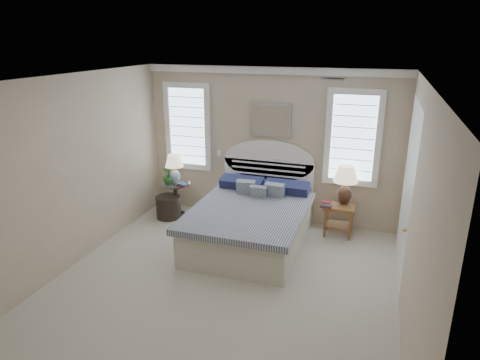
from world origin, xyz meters
name	(u,v)px	position (x,y,z in m)	size (l,w,h in m)	color
floor	(220,288)	(0.00, 0.00, 0.00)	(4.50, 5.00, 0.01)	#B8B19D
ceiling	(216,80)	(0.00, 0.00, 2.70)	(4.50, 5.00, 0.01)	white
wall_back	(270,146)	(0.00, 2.50, 1.35)	(4.50, 0.02, 2.70)	beige
wall_left	(66,175)	(-2.25, 0.00, 1.35)	(0.02, 5.00, 2.70)	beige
wall_right	(415,216)	(2.25, 0.00, 1.35)	(0.02, 5.00, 2.70)	beige
crown_molding	(271,70)	(0.00, 2.46, 2.64)	(4.50, 0.08, 0.12)	white
hvac_vent	(333,79)	(1.20, 0.80, 2.68)	(0.30, 0.20, 0.02)	#B2B2B2
switch_plate	(219,153)	(-0.95, 2.48, 1.15)	(0.08, 0.01, 0.12)	white
window_left	(188,127)	(-1.55, 2.48, 1.60)	(0.90, 0.06, 1.60)	silver
window_right	(353,138)	(1.40, 2.48, 1.60)	(0.90, 0.06, 1.60)	silver
painting	(270,120)	(0.00, 2.46, 1.82)	(0.74, 0.04, 0.58)	silver
closet_door	(407,192)	(2.23, 1.20, 1.20)	(0.02, 1.80, 2.40)	white
bed	(252,219)	(0.00, 1.46, 0.39)	(1.72, 2.28, 1.47)	beige
side_table_left	(176,196)	(-1.65, 2.05, 0.39)	(0.56, 0.56, 0.63)	black
nightstand_right	(339,213)	(1.30, 2.15, 0.39)	(0.50, 0.40, 0.53)	olive
floor_pot	(168,207)	(-1.74, 1.91, 0.20)	(0.45, 0.45, 0.41)	black
lamp_left	(174,166)	(-1.66, 2.07, 0.96)	(0.43, 0.43, 0.54)	silver
lamp_right	(346,180)	(1.35, 2.27, 0.93)	(0.50, 0.50, 0.66)	black
potted_plant	(168,175)	(-1.75, 1.99, 0.80)	(0.19, 0.19, 0.35)	#3A712D
books_left	(183,185)	(-1.44, 1.94, 0.65)	(0.19, 0.15, 0.05)	maroon
books_right	(326,205)	(1.10, 2.00, 0.57)	(0.18, 0.13, 0.10)	maroon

